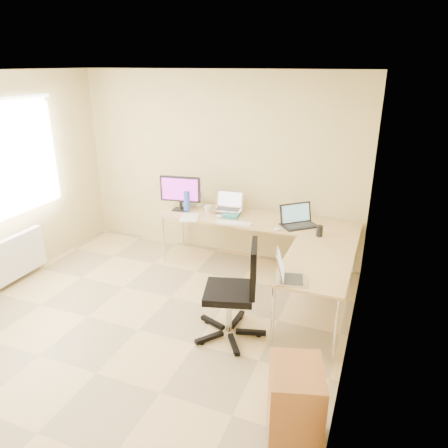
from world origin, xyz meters
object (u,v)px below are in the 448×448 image
at_px(desk_main, 256,244).
at_px(laptop_return, 292,269).
at_px(laptop_black, 300,216).
at_px(office_chair, 229,293).
at_px(monitor, 180,193).
at_px(laptop_center, 228,202).
at_px(water_bottle, 187,201).
at_px(cabinet, 295,405).
at_px(desk_return, 315,292).
at_px(mug, 208,209).
at_px(keyboard, 234,223).
at_px(desk_fan, 199,197).

bearing_deg(desk_main, laptop_return, -61.38).
bearing_deg(laptop_return, laptop_black, -4.05).
bearing_deg(office_chair, monitor, 115.12).
relative_size(laptop_center, water_bottle, 1.29).
xyz_separation_m(laptop_black, cabinet, (0.55, -2.58, -0.51)).
bearing_deg(desk_return, monitor, 155.55).
bearing_deg(cabinet, mug, 108.28).
bearing_deg(mug, cabinet, -55.11).
bearing_deg(laptop_return, water_bottle, 38.44).
height_order(desk_return, laptop_black, laptop_black).
distance_m(keyboard, laptop_return, 1.58).
relative_size(desk_fan, office_chair, 0.25).
distance_m(keyboard, cabinet, 2.73).
height_order(monitor, laptop_return, monitor).
bearing_deg(mug, desk_main, 0.79).
distance_m(water_bottle, office_chair, 1.95).
bearing_deg(desk_return, mug, 149.57).
bearing_deg(laptop_return, desk_fan, 32.60).
relative_size(monitor, keyboard, 1.27).
distance_m(monitor, cabinet, 3.47).
bearing_deg(laptop_return, desk_return, -31.38).
bearing_deg(laptop_center, laptop_black, -12.23).
bearing_deg(laptop_return, keyboard, 27.33).
height_order(monitor, laptop_black, monitor).
distance_m(desk_return, cabinet, 1.65).
height_order(desk_fan, cabinet, desk_fan).
relative_size(laptop_center, laptop_return, 1.08).
distance_m(monitor, office_chair, 2.05).
distance_m(laptop_center, laptop_return, 2.00).
distance_m(laptop_center, mug, 0.31).
distance_m(monitor, mug, 0.44).
distance_m(desk_main, laptop_return, 1.77).
bearing_deg(laptop_center, office_chair, -73.95).
xyz_separation_m(water_bottle, cabinet, (2.12, -2.57, -0.52)).
bearing_deg(cabinet, monitor, 114.13).
xyz_separation_m(laptop_black, desk_fan, (-1.52, 0.26, -0.01)).
relative_size(laptop_black, water_bottle, 1.48).
bearing_deg(cabinet, laptop_return, 88.49).
bearing_deg(desk_main, laptop_black, -5.72).
xyz_separation_m(monitor, cabinet, (2.23, -2.59, -0.62)).
relative_size(laptop_center, laptop_black, 0.87).
bearing_deg(laptop_black, desk_return, -108.39).
bearing_deg(keyboard, laptop_black, 9.45).
height_order(office_chair, cabinet, office_chair).
bearing_deg(laptop_black, keyboard, 155.49).
xyz_separation_m(desk_main, desk_fan, (-0.94, 0.20, 0.50)).
distance_m(desk_main, keyboard, 0.53).
bearing_deg(office_chair, laptop_return, -8.97).
relative_size(laptop_return, cabinet, 0.55).
xyz_separation_m(desk_return, cabinet, (0.15, -1.64, -0.01)).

